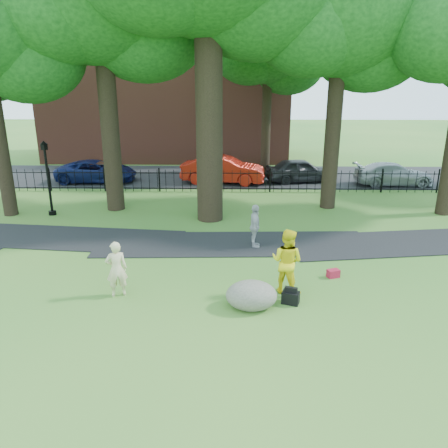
{
  "coord_description": "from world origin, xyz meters",
  "views": [
    {
      "loc": [
        0.94,
        -11.15,
        5.7
      ],
      "look_at": [
        0.7,
        2.0,
        1.4
      ],
      "focal_mm": 35.0,
      "sensor_mm": 36.0,
      "label": 1
    }
  ],
  "objects_px": {
    "lamppost": "(48,179)",
    "red_sedan": "(223,170)",
    "boulder": "(251,293)",
    "man": "(287,261)",
    "woman": "(117,269)"
  },
  "relations": [
    {
      "from": "red_sedan",
      "to": "boulder",
      "type": "bearing_deg",
      "value": -167.89
    },
    {
      "from": "boulder",
      "to": "lamppost",
      "type": "relative_size",
      "value": 0.41
    },
    {
      "from": "man",
      "to": "boulder",
      "type": "bearing_deg",
      "value": 71.83
    },
    {
      "from": "lamppost",
      "to": "red_sedan",
      "type": "height_order",
      "value": "lamppost"
    },
    {
      "from": "man",
      "to": "lamppost",
      "type": "bearing_deg",
      "value": -7.46
    },
    {
      "from": "lamppost",
      "to": "boulder",
      "type": "bearing_deg",
      "value": -22.36
    },
    {
      "from": "woman",
      "to": "boulder",
      "type": "distance_m",
      "value": 3.76
    },
    {
      "from": "woman",
      "to": "red_sedan",
      "type": "xyz_separation_m",
      "value": [
        2.64,
        14.33,
        0.0
      ]
    },
    {
      "from": "woman",
      "to": "boulder",
      "type": "xyz_separation_m",
      "value": [
        3.69,
        -0.6,
        -0.4
      ]
    },
    {
      "from": "woman",
      "to": "man",
      "type": "relative_size",
      "value": 0.85
    },
    {
      "from": "boulder",
      "to": "man",
      "type": "bearing_deg",
      "value": 41.7
    },
    {
      "from": "man",
      "to": "boulder",
      "type": "relative_size",
      "value": 1.38
    },
    {
      "from": "woman",
      "to": "man",
      "type": "xyz_separation_m",
      "value": [
        4.71,
        0.3,
        0.14
      ]
    },
    {
      "from": "man",
      "to": "lamppost",
      "type": "height_order",
      "value": "lamppost"
    },
    {
      "from": "man",
      "to": "boulder",
      "type": "distance_m",
      "value": 1.46
    }
  ]
}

